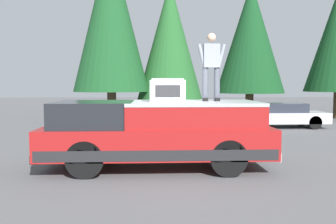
{
  "coord_description": "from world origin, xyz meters",
  "views": [
    {
      "loc": [
        -8.75,
        0.45,
        2.08
      ],
      "look_at": [
        0.29,
        0.04,
        1.35
      ],
      "focal_mm": 37.42,
      "sensor_mm": 36.0,
      "label": 1
    }
  ],
  "objects_px": {
    "compressor_unit": "(167,90)",
    "person_on_truck_bed": "(211,65)",
    "pickup_truck": "(157,133)",
    "parked_car_silver": "(282,115)"
  },
  "relations": [
    {
      "from": "compressor_unit",
      "to": "person_on_truck_bed",
      "type": "xyz_separation_m",
      "value": [
        0.26,
        -1.12,
        0.62
      ]
    },
    {
      "from": "pickup_truck",
      "to": "person_on_truck_bed",
      "type": "relative_size",
      "value": 3.28
    },
    {
      "from": "compressor_unit",
      "to": "pickup_truck",
      "type": "bearing_deg",
      "value": 79.38
    },
    {
      "from": "pickup_truck",
      "to": "parked_car_silver",
      "type": "distance_m",
      "value": 9.89
    },
    {
      "from": "person_on_truck_bed",
      "to": "parked_car_silver",
      "type": "xyz_separation_m",
      "value": [
        7.58,
        -4.72,
        -1.97
      ]
    },
    {
      "from": "pickup_truck",
      "to": "compressor_unit",
      "type": "distance_m",
      "value": 1.08
    },
    {
      "from": "parked_car_silver",
      "to": "person_on_truck_bed",
      "type": "bearing_deg",
      "value": 148.06
    },
    {
      "from": "compressor_unit",
      "to": "person_on_truck_bed",
      "type": "bearing_deg",
      "value": -76.78
    },
    {
      "from": "compressor_unit",
      "to": "parked_car_silver",
      "type": "height_order",
      "value": "compressor_unit"
    },
    {
      "from": "parked_car_silver",
      "to": "pickup_truck",
      "type": "bearing_deg",
      "value": 142.0
    }
  ]
}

